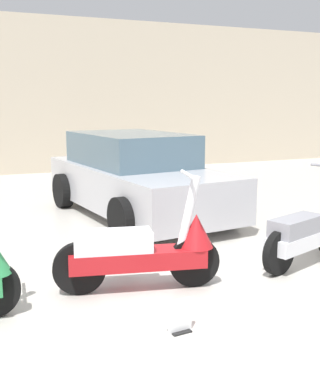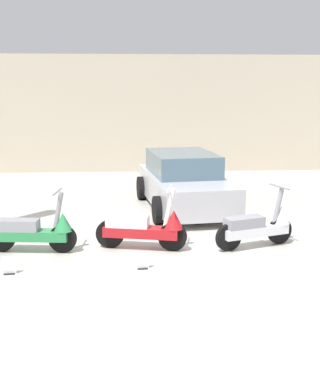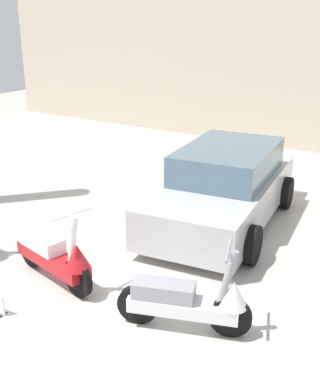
% 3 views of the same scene
% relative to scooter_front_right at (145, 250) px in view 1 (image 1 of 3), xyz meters
% --- Properties ---
extents(ground_plane, '(28.00, 28.00, 0.00)m').
position_rel_scooter_front_right_xyz_m(ground_plane, '(0.34, -0.60, -0.39)').
color(ground_plane, beige).
extents(wall_back, '(19.60, 0.12, 3.85)m').
position_rel_scooter_front_right_xyz_m(wall_back, '(0.34, 8.26, 1.53)').
color(wall_back, beige).
rests_on(wall_back, ground_plane).
extents(scooter_front_right, '(1.56, 0.66, 1.10)m').
position_rel_scooter_front_right_xyz_m(scooter_front_right, '(0.00, 0.00, 0.00)').
color(scooter_front_right, black).
rests_on(scooter_front_right, ground_plane).
extents(scooter_front_center, '(1.45, 0.76, 1.05)m').
position_rel_scooter_front_right_xyz_m(scooter_front_center, '(1.97, 0.04, -0.02)').
color(scooter_front_center, black).
rests_on(scooter_front_center, ground_plane).
extents(car_rear_left, '(2.19, 3.94, 1.28)m').
position_rel_scooter_front_right_xyz_m(car_rear_left, '(0.97, 2.96, 0.22)').
color(car_rear_left, '#B7B7BC').
rests_on(car_rear_left, ground_plane).
extents(placard_near_right_scooter, '(0.20, 0.14, 0.26)m').
position_rel_scooter_front_right_xyz_m(placard_near_right_scooter, '(-0.06, -0.91, -0.28)').
color(placard_near_right_scooter, black).
rests_on(placard_near_right_scooter, ground_plane).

